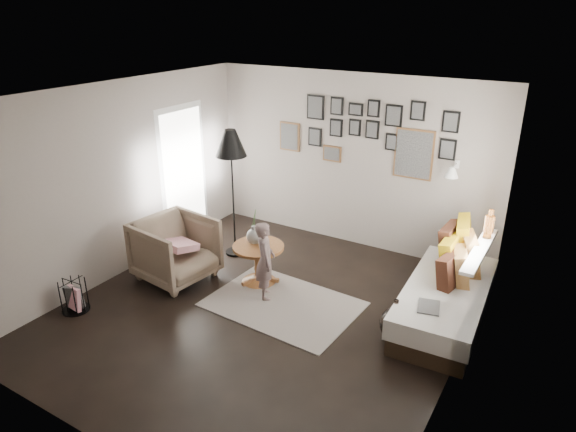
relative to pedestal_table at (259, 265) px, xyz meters
The scene contains 23 objects.
ground 0.80m from the pedestal_table, 52.15° to the right, with size 4.80×4.80×0.00m, color black.
wall_back 2.14m from the pedestal_table, 75.52° to the left, with size 4.50×4.50×0.00m, color gray.
wall_front 3.21m from the pedestal_table, 81.18° to the right, with size 4.50×4.50×0.00m, color gray.
wall_left 2.16m from the pedestal_table, 161.45° to the right, with size 4.80×4.80×0.00m, color gray.
wall_right 2.97m from the pedestal_table, 12.43° to the right, with size 4.80×4.80×0.00m, color gray.
ceiling 2.47m from the pedestal_table, 52.15° to the right, with size 4.80×4.80×0.00m, color white.
door_left 2.03m from the pedestal_table, 161.23° to the left, with size 0.00×2.14×2.14m.
window_right 2.83m from the pedestal_table, 15.71° to the left, with size 0.15×1.32×1.30m.
gallery_wall 2.45m from the pedestal_table, 67.12° to the left, with size 2.74×0.03×1.08m.
wall_sconce 2.81m from the pedestal_table, 37.30° to the left, with size 0.18×0.36×0.16m.
rug 0.71m from the pedestal_table, 29.63° to the right, with size 1.80×1.26×0.01m, color beige.
pedestal_table is the anchor object (origin of this frame).
vase 0.44m from the pedestal_table, 165.96° to the left, with size 0.19×0.19×0.49m.
candles 0.42m from the pedestal_table, ahead, with size 0.12×0.12×0.25m.
daybed 2.43m from the pedestal_table, 10.71° to the left, with size 0.98×2.12×1.00m.
magazine_on_daybed 2.35m from the pedestal_table, ahead, with size 0.22×0.31×0.02m, color black.
armchair 1.13m from the pedestal_table, 154.22° to the right, with size 0.91×0.93×0.85m, color #725F4D.
armchair_cushion 1.10m from the pedestal_table, 155.93° to the right, with size 0.38×0.38×0.10m, color white.
floor_lamp 1.67m from the pedestal_table, 146.01° to the left, with size 0.44×0.44×1.88m.
magazine_basket 2.32m from the pedestal_table, 131.42° to the right, with size 0.33×0.33×0.40m.
demijohn_large 2.03m from the pedestal_table, ahead, with size 0.33×0.33×0.49m.
demijohn_small 2.39m from the pedestal_table, ahead, with size 0.29×0.29×0.45m.
child 0.48m from the pedestal_table, 43.71° to the right, with size 0.38×0.25×1.03m, color #685352.
Camera 1 is at (3.00, -4.41, 3.46)m, focal length 32.00 mm.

